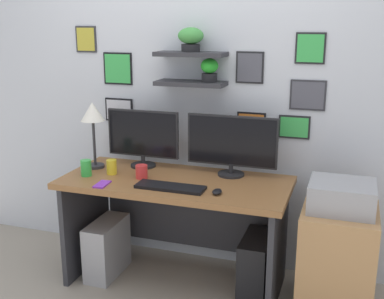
{
  "coord_description": "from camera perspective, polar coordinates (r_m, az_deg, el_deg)",
  "views": [
    {
      "loc": [
        1.08,
        -2.85,
        1.77
      ],
      "look_at": [
        0.1,
        0.05,
        0.95
      ],
      "focal_mm": 45.46,
      "sensor_mm": 36.0,
      "label": 1
    }
  ],
  "objects": [
    {
      "name": "coffee_mug",
      "position": [
        3.25,
        -5.94,
        -2.61
      ],
      "size": [
        0.08,
        0.08,
        0.09
      ],
      "primitive_type": "cylinder",
      "color": "red",
      "rests_on": "desk"
    },
    {
      "name": "monitor_left",
      "position": [
        3.47,
        -5.78,
        1.49
      ],
      "size": [
        0.53,
        0.18,
        0.41
      ],
      "color": "black",
      "rests_on": "desk"
    },
    {
      "name": "computer_mouse",
      "position": [
        2.96,
        2.95,
        -4.96
      ],
      "size": [
        0.06,
        0.09,
        0.03
      ],
      "primitive_type": "ellipsoid",
      "color": "black",
      "rests_on": "desk"
    },
    {
      "name": "printer",
      "position": [
        3.02,
        17.16,
        -5.25
      ],
      "size": [
        0.38,
        0.34,
        0.17
      ],
      "primitive_type": "cube",
      "color": "#9E9EA3",
      "rests_on": "drawer_cabinet"
    },
    {
      "name": "computer_tower_left",
      "position": [
        3.59,
        -9.93,
        -11.29
      ],
      "size": [
        0.18,
        0.4,
        0.4
      ],
      "primitive_type": "cube",
      "color": "#99999E",
      "rests_on": "ground"
    },
    {
      "name": "monitor_right",
      "position": [
        3.26,
        4.7,
        0.66
      ],
      "size": [
        0.62,
        0.18,
        0.41
      ],
      "color": "black",
      "rests_on": "desk"
    },
    {
      "name": "ground_plane",
      "position": [
        3.53,
        -1.86,
        -15.18
      ],
      "size": [
        8.0,
        8.0,
        0.0
      ],
      "primitive_type": "plane",
      "color": "gray"
    },
    {
      "name": "water_cup",
      "position": [
        3.36,
        -12.32,
        -2.14
      ],
      "size": [
        0.07,
        0.07,
        0.11
      ],
      "primitive_type": "cylinder",
      "color": "green",
      "rests_on": "desk"
    },
    {
      "name": "keyboard",
      "position": [
        3.05,
        -2.56,
        -4.42
      ],
      "size": [
        0.44,
        0.14,
        0.02
      ],
      "primitive_type": "cube",
      "color": "black",
      "rests_on": "desk"
    },
    {
      "name": "pen_cup",
      "position": [
        3.36,
        -9.41,
        -2.03
      ],
      "size": [
        0.07,
        0.07,
        0.1
      ],
      "primitive_type": "cylinder",
      "color": "yellow",
      "rests_on": "desk"
    },
    {
      "name": "cell_phone",
      "position": [
        3.17,
        -10.49,
        -4.03
      ],
      "size": [
        0.08,
        0.14,
        0.01
      ],
      "primitive_type": "cube",
      "rotation": [
        0.0,
        0.0,
        0.07
      ],
      "color": "purple",
      "rests_on": "desk"
    },
    {
      "name": "back_wall_assembly",
      "position": [
        3.49,
        0.51,
        8.08
      ],
      "size": [
        4.4,
        0.24,
        2.7
      ],
      "color": "silver",
      "rests_on": "ground"
    },
    {
      "name": "desk_lamp",
      "position": [
        3.46,
        -11.56,
        3.72
      ],
      "size": [
        0.17,
        0.17,
        0.47
      ],
      "color": "#2D2D33",
      "rests_on": "desk"
    },
    {
      "name": "drawer_cabinet",
      "position": [
        3.19,
        16.57,
        -12.42
      ],
      "size": [
        0.44,
        0.5,
        0.68
      ],
      "primitive_type": "cube",
      "color": "tan",
      "rests_on": "ground"
    },
    {
      "name": "desk",
      "position": [
        3.34,
        -1.62,
        -6.77
      ],
      "size": [
        1.51,
        0.68,
        0.75
      ],
      "color": "brown",
      "rests_on": "ground"
    },
    {
      "name": "computer_tower_right",
      "position": [
        3.33,
        7.52,
        -13.31
      ],
      "size": [
        0.18,
        0.4,
        0.4
      ],
      "primitive_type": "cube",
      "color": "black",
      "rests_on": "ground"
    }
  ]
}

